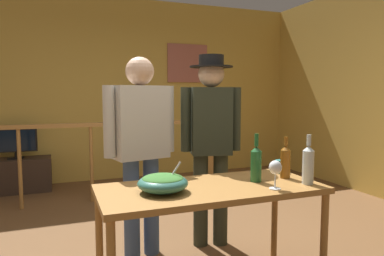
% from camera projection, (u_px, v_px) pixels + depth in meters
% --- Properties ---
extents(back_wall, '(6.24, 0.10, 2.84)m').
position_uv_depth(back_wall, '(112.00, 90.00, 5.62)').
color(back_wall, gold).
rests_on(back_wall, ground_plane).
extents(side_wall_right, '(0.10, 4.65, 2.84)m').
position_uv_depth(side_wall_right, '(375.00, 89.00, 4.71)').
color(side_wall_right, gold).
rests_on(side_wall_right, ground_plane).
extents(framed_picture, '(0.70, 0.03, 0.63)m').
position_uv_depth(framed_picture, '(188.00, 63.00, 5.97)').
color(framed_picture, '#B16254').
extents(stair_railing, '(4.13, 0.10, 1.05)m').
position_uv_depth(stair_railing, '(106.00, 147.00, 4.49)').
color(stair_railing, '#9E6B33').
rests_on(stair_railing, ground_plane).
extents(tv_console, '(0.90, 0.40, 0.46)m').
position_uv_depth(tv_console, '(17.00, 175.00, 4.93)').
color(tv_console, '#38281E').
rests_on(tv_console, ground_plane).
extents(flat_screen_tv, '(0.56, 0.12, 0.42)m').
position_uv_depth(flat_screen_tv, '(15.00, 141.00, 4.85)').
color(flat_screen_tv, black).
rests_on(flat_screen_tv, tv_console).
extents(serving_table, '(1.49, 0.66, 0.74)m').
position_uv_depth(serving_table, '(211.00, 197.00, 2.39)').
color(serving_table, '#9E6B33').
rests_on(serving_table, ground_plane).
extents(salad_bowl, '(0.32, 0.32, 0.19)m').
position_uv_depth(salad_bowl, '(163.00, 182.00, 2.23)').
color(salad_bowl, '#337060').
rests_on(salad_bowl, serving_table).
extents(wine_glass, '(0.08, 0.08, 0.19)m').
position_uv_depth(wine_glass, '(275.00, 169.00, 2.30)').
color(wine_glass, silver).
rests_on(wine_glass, serving_table).
extents(wine_bottle_clear, '(0.08, 0.08, 0.34)m').
position_uv_depth(wine_bottle_clear, '(308.00, 164.00, 2.43)').
color(wine_bottle_clear, silver).
rests_on(wine_bottle_clear, serving_table).
extents(wine_bottle_amber, '(0.07, 0.07, 0.31)m').
position_uv_depth(wine_bottle_amber, '(285.00, 161.00, 2.60)').
color(wine_bottle_amber, brown).
rests_on(wine_bottle_amber, serving_table).
extents(wine_bottle_green, '(0.08, 0.08, 0.34)m').
position_uv_depth(wine_bottle_green, '(256.00, 163.00, 2.50)').
color(wine_bottle_green, '#1E5628').
rests_on(wine_bottle_green, serving_table).
extents(mug_teal, '(0.11, 0.07, 0.10)m').
position_uv_depth(mug_teal, '(280.00, 166.00, 2.77)').
color(mug_teal, teal).
rests_on(mug_teal, serving_table).
extents(person_standing_left, '(0.61, 0.31, 1.65)m').
position_uv_depth(person_standing_left, '(141.00, 139.00, 2.91)').
color(person_standing_left, '#3D5684').
rests_on(person_standing_left, ground_plane).
extents(person_standing_right, '(0.52, 0.37, 1.69)m').
position_uv_depth(person_standing_right, '(211.00, 134.00, 3.13)').
color(person_standing_right, '#2D3323').
rests_on(person_standing_right, ground_plane).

